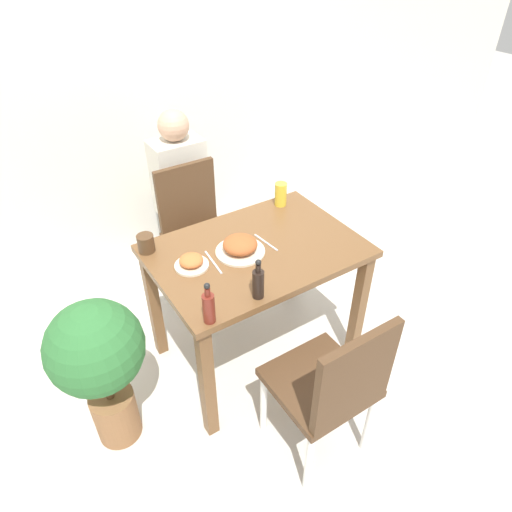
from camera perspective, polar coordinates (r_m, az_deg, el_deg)
The scene contains 15 objects.
ground_plane at distance 2.85m, azimuth 0.00°, elevation -11.74°, with size 16.00×16.00×0.00m, color beige.
wall_back at distance 3.32m, azimuth -14.91°, elevation 21.26°, with size 8.00×0.05×2.60m.
dining_table at distance 2.39m, azimuth 0.00°, elevation -1.42°, with size 1.06×0.74×0.78m.
chair_near at distance 2.07m, azimuth 9.50°, elevation -15.60°, with size 0.42×0.42×0.90m.
chair_far at distance 2.99m, azimuth -7.43°, elevation 3.68°, with size 0.42×0.42×0.90m.
food_plate at distance 2.27m, azimuth -2.00°, elevation 1.24°, with size 0.25×0.25×0.09m.
side_plate at distance 2.21m, azimuth -8.08°, elevation -0.75°, with size 0.17×0.17×0.06m.
drink_cup at distance 2.34m, azimuth -13.60°, elevation 1.55°, with size 0.08×0.08×0.09m.
juice_glass at distance 2.65m, azimuth 3.11°, elevation 7.72°, with size 0.07×0.07×0.14m.
sauce_bottle at distance 1.98m, azimuth 0.28°, elevation -3.35°, with size 0.05×0.05×0.20m.
condiment_bottle at distance 1.88m, azimuth -5.93°, elevation -6.33°, with size 0.05×0.05×0.20m.
fork_utensil at distance 2.23m, azimuth -5.37°, elevation -0.77°, with size 0.03×0.20×0.00m.
spoon_utensil at distance 2.36m, azimuth 1.24°, elevation 1.72°, with size 0.03×0.18×0.00m.
potted_plant_left at distance 2.18m, azimuth -19.08°, elevation -12.02°, with size 0.43×0.43×0.85m.
person_figure at distance 3.23m, azimuth -9.35°, elevation 7.69°, with size 0.34×0.22×1.17m.
Camera 1 is at (-1.01, -1.58, 2.14)m, focal length 32.00 mm.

